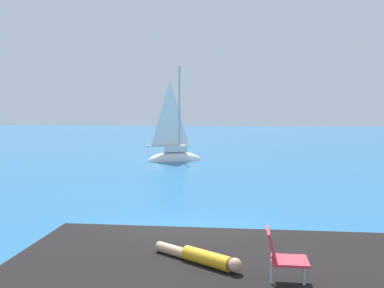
# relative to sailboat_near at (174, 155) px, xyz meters

# --- Properties ---
(ground_plane) EXTENTS (160.00, 160.00, 0.00)m
(ground_plane) POSITION_rel_sailboat_near_xyz_m (3.07, -16.76, -0.36)
(ground_plane) COLOR #236093
(shore_ledge) EXTENTS (7.13, 4.11, 0.75)m
(shore_ledge) POSITION_rel_sailboat_near_xyz_m (3.89, -20.27, 0.01)
(shore_ledge) COLOR black
(shore_ledge) RESTS_ON ground
(boulder_seaward) EXTENTS (1.44, 1.51, 0.89)m
(boulder_seaward) POSITION_rel_sailboat_near_xyz_m (3.27, -17.97, -0.36)
(boulder_seaward) COLOR black
(boulder_seaward) RESTS_ON ground
(boulder_inland) EXTENTS (0.94, 1.01, 0.52)m
(boulder_inland) POSITION_rel_sailboat_near_xyz_m (4.30, -17.72, -0.36)
(boulder_inland) COLOR black
(boulder_inland) RESTS_ON ground
(sailboat_near) EXTENTS (3.73, 2.43, 6.73)m
(sailboat_near) POSITION_rel_sailboat_near_xyz_m (0.00, 0.00, 0.00)
(sailboat_near) COLOR white
(sailboat_near) RESTS_ON ground
(person_sunbather) EXTENTS (1.53, 1.11, 0.25)m
(person_sunbather) POSITION_rel_sailboat_near_xyz_m (3.58, -20.39, 0.50)
(person_sunbather) COLOR gold
(person_sunbather) RESTS_ON shore_ledge
(beach_chair) EXTENTS (0.60, 0.49, 0.80)m
(beach_chair) POSITION_rel_sailboat_near_xyz_m (4.82, -21.07, 0.83)
(beach_chair) COLOR #E03342
(beach_chair) RESTS_ON shore_ledge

